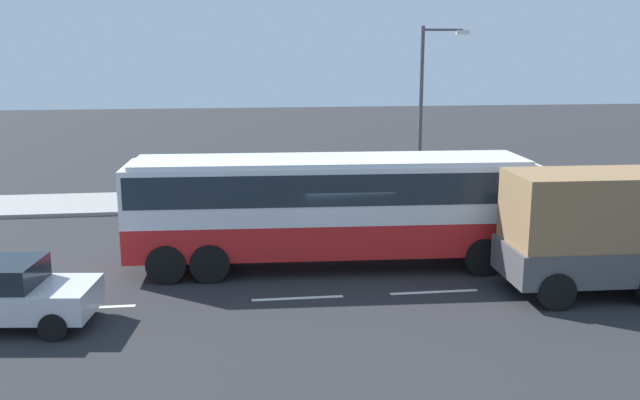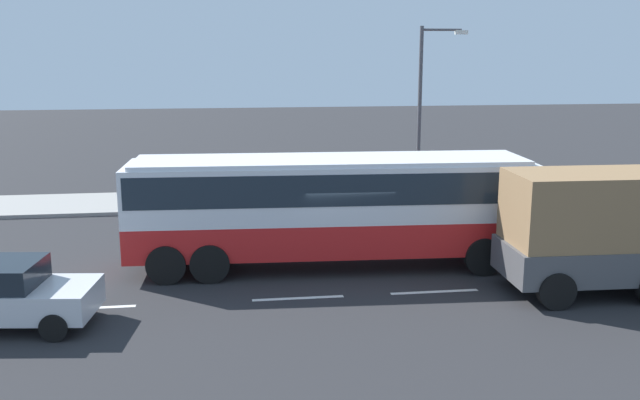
{
  "view_description": "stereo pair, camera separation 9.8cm",
  "coord_description": "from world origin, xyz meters",
  "px_view_note": "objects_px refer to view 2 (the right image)",
  "views": [
    {
      "loc": [
        -3.32,
        -19.87,
        6.36
      ],
      "look_at": [
        -0.72,
        -0.12,
        2.1
      ],
      "focal_mm": 39.51,
      "sensor_mm": 36.0,
      "label": 1
    },
    {
      "loc": [
        -3.42,
        -19.86,
        6.36
      ],
      "look_at": [
        -0.72,
        -0.12,
        2.1
      ],
      "focal_mm": 39.51,
      "sensor_mm": 36.0,
      "label": 2
    }
  ],
  "objects_px": {
    "cargo_truck": "(635,229)",
    "car_silver_hatch": "(1,293)",
    "pedestrian_at_crossing": "(296,175)",
    "coach_bus": "(330,200)",
    "street_lamp": "(425,102)",
    "pedestrian_near_curb": "(519,174)"
  },
  "relations": [
    {
      "from": "car_silver_hatch",
      "to": "street_lamp",
      "type": "xyz_separation_m",
      "value": [
        13.38,
        11.61,
        3.45
      ]
    },
    {
      "from": "coach_bus",
      "to": "car_silver_hatch",
      "type": "relative_size",
      "value": 2.78
    },
    {
      "from": "coach_bus",
      "to": "pedestrian_near_curb",
      "type": "bearing_deg",
      "value": 43.94
    },
    {
      "from": "coach_bus",
      "to": "street_lamp",
      "type": "xyz_separation_m",
      "value": [
        5.09,
        7.97,
        2.23
      ]
    },
    {
      "from": "cargo_truck",
      "to": "car_silver_hatch",
      "type": "distance_m",
      "value": 15.97
    },
    {
      "from": "pedestrian_near_curb",
      "to": "pedestrian_at_crossing",
      "type": "relative_size",
      "value": 1.0
    },
    {
      "from": "car_silver_hatch",
      "to": "pedestrian_near_curb",
      "type": "distance_m",
      "value": 21.45
    },
    {
      "from": "pedestrian_at_crossing",
      "to": "street_lamp",
      "type": "bearing_deg",
      "value": 93.38
    },
    {
      "from": "cargo_truck",
      "to": "car_silver_hatch",
      "type": "xyz_separation_m",
      "value": [
        -15.94,
        -0.34,
        -0.89
      ]
    },
    {
      "from": "coach_bus",
      "to": "pedestrian_at_crossing",
      "type": "xyz_separation_m",
      "value": [
        -0.03,
        9.53,
        -0.92
      ]
    },
    {
      "from": "cargo_truck",
      "to": "pedestrian_at_crossing",
      "type": "xyz_separation_m",
      "value": [
        -7.68,
        12.82,
        -0.59
      ]
    },
    {
      "from": "car_silver_hatch",
      "to": "pedestrian_near_curb",
      "type": "xyz_separation_m",
      "value": [
        17.79,
        11.98,
        0.29
      ]
    },
    {
      "from": "car_silver_hatch",
      "to": "street_lamp",
      "type": "distance_m",
      "value": 18.04
    },
    {
      "from": "cargo_truck",
      "to": "pedestrian_at_crossing",
      "type": "height_order",
      "value": "cargo_truck"
    },
    {
      "from": "pedestrian_near_curb",
      "to": "street_lamp",
      "type": "relative_size",
      "value": 0.23
    },
    {
      "from": "coach_bus",
      "to": "pedestrian_near_curb",
      "type": "distance_m",
      "value": 12.68
    },
    {
      "from": "coach_bus",
      "to": "cargo_truck",
      "type": "height_order",
      "value": "coach_bus"
    },
    {
      "from": "cargo_truck",
      "to": "pedestrian_at_crossing",
      "type": "bearing_deg",
      "value": 122.64
    },
    {
      "from": "pedestrian_at_crossing",
      "to": "street_lamp",
      "type": "xyz_separation_m",
      "value": [
        5.12,
        -1.55,
        3.15
      ]
    },
    {
      "from": "pedestrian_near_curb",
      "to": "street_lamp",
      "type": "xyz_separation_m",
      "value": [
        -4.41,
        -0.37,
        3.16
      ]
    },
    {
      "from": "coach_bus",
      "to": "pedestrian_near_curb",
      "type": "height_order",
      "value": "coach_bus"
    },
    {
      "from": "coach_bus",
      "to": "car_silver_hatch",
      "type": "bearing_deg",
      "value": -153.66
    }
  ]
}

